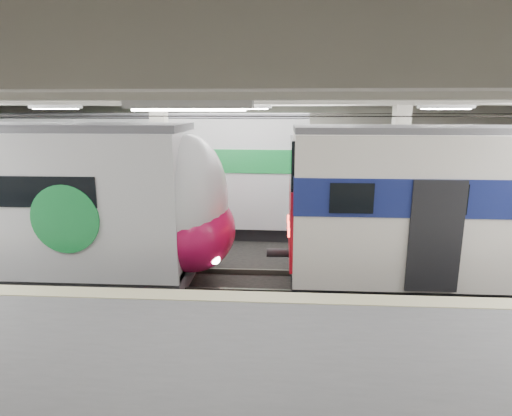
{
  "coord_description": "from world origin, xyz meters",
  "views": [
    {
      "loc": [
        1.17,
        -11.4,
        4.9
      ],
      "look_at": [
        0.39,
        1.0,
        2.0
      ],
      "focal_mm": 30.0,
      "sensor_mm": 36.0,
      "label": 1
    }
  ],
  "objects": [
    {
      "name": "station_hall",
      "position": [
        0.0,
        -1.74,
        3.24
      ],
      "size": [
        36.0,
        24.0,
        5.75
      ],
      "color": "black",
      "rests_on": "ground"
    },
    {
      "name": "far_train",
      "position": [
        -5.29,
        5.5,
        2.44
      ],
      "size": [
        14.98,
        3.52,
        4.72
      ],
      "rotation": [
        0.0,
        0.0,
        -0.03
      ],
      "color": "silver",
      "rests_on": "ground"
    },
    {
      "name": "modern_emu",
      "position": [
        -6.53,
        -0.0,
        2.22
      ],
      "size": [
        13.99,
        2.89,
        4.5
      ],
      "color": "silver",
      "rests_on": "ground"
    }
  ]
}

